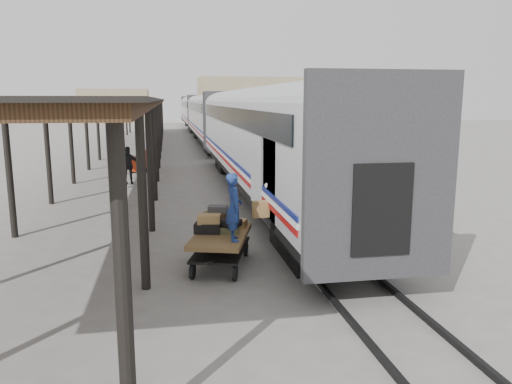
{
  "coord_description": "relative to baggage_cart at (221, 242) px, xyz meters",
  "views": [
    {
      "loc": [
        -0.78,
        -12.73,
        4.12
      ],
      "look_at": [
        1.49,
        0.11,
        1.7
      ],
      "focal_mm": 35.0,
      "sensor_mm": 36.0,
      "label": 1
    }
  ],
  "objects": [
    {
      "name": "ground",
      "position": [
        -0.44,
        0.82,
        -0.65
      ],
      "size": [
        160.0,
        160.0,
        0.0
      ],
      "primitive_type": "plane",
      "color": "slate",
      "rests_on": "ground"
    },
    {
      "name": "train",
      "position": [
        2.75,
        34.62,
        2.04
      ],
      "size": [
        3.45,
        76.01,
        4.01
      ],
      "color": "silver",
      "rests_on": "ground"
    },
    {
      "name": "canopy",
      "position": [
        -3.84,
        24.82,
        3.36
      ],
      "size": [
        4.9,
        64.3,
        4.15
      ],
      "color": "#422B19",
      "rests_on": "ground"
    },
    {
      "name": "rails",
      "position": [
        2.76,
        34.82,
        -0.59
      ],
      "size": [
        1.54,
        150.0,
        0.12
      ],
      "color": "black",
      "rests_on": "ground"
    },
    {
      "name": "building_far",
      "position": [
        13.56,
        78.82,
        3.35
      ],
      "size": [
        18.0,
        10.0,
        8.0
      ],
      "primitive_type": "cube",
      "color": "tan",
      "rests_on": "ground"
    },
    {
      "name": "building_left",
      "position": [
        -10.44,
        82.82,
        2.35
      ],
      "size": [
        12.0,
        8.0,
        6.0
      ],
      "primitive_type": "cube",
      "color": "tan",
      "rests_on": "ground"
    },
    {
      "name": "baggage_cart",
      "position": [
        0.0,
        0.0,
        0.0
      ],
      "size": [
        1.88,
        2.66,
        0.86
      ],
      "rotation": [
        0.0,
        0.0,
        -0.29
      ],
      "color": "brown",
      "rests_on": "ground"
    },
    {
      "name": "suitcase_stack",
      "position": [
        -0.06,
        0.34,
        0.42
      ],
      "size": [
        1.45,
        1.15,
        0.59
      ],
      "rotation": [
        0.0,
        0.0,
        -0.29
      ],
      "color": "#37373A",
      "rests_on": "baggage_cart"
    },
    {
      "name": "luggage_tug",
      "position": [
        -2.67,
        17.44,
        -0.09
      ],
      "size": [
        1.32,
        1.6,
        1.22
      ],
      "rotation": [
        0.0,
        0.0,
        -0.41
      ],
      "color": "maroon",
      "rests_on": "ground"
    },
    {
      "name": "porter",
      "position": [
        0.25,
        -0.65,
        1.01
      ],
      "size": [
        0.39,
        0.59,
        1.6
      ],
      "primitive_type": "imported",
      "rotation": [
        0.0,
        0.0,
        1.56
      ],
      "color": "navy",
      "rests_on": "baggage_cart"
    },
    {
      "name": "pedestrian",
      "position": [
        -3.15,
        13.07,
        0.29
      ],
      "size": [
        1.13,
        0.53,
        1.88
      ],
      "primitive_type": "imported",
      "rotation": [
        0.0,
        0.0,
        3.08
      ],
      "color": "black",
      "rests_on": "ground"
    }
  ]
}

